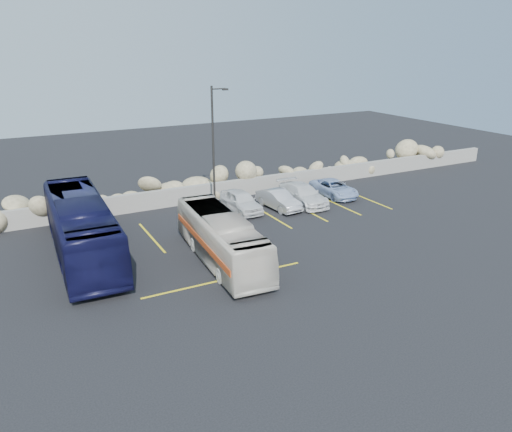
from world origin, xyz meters
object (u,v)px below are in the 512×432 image
lamppost (214,147)px  tour_coach (81,228)px  vintage_bus (221,238)px  car_c (303,194)px  car_d (334,188)px  car_a (241,201)px  car_b (279,200)px

lamppost → tour_coach: size_ratio=0.71×
lamppost → vintage_bus: bearing=-111.2°
car_c → car_d: bearing=10.3°
car_a → car_b: car_a is taller
car_b → car_d: size_ratio=0.90×
car_b → vintage_bus: bearing=-144.4°
vintage_bus → car_c: (8.77, 6.08, -0.57)m
car_b → lamppost: bearing=155.3°
car_c → car_b: bearing=-175.1°
car_a → car_d: bearing=-0.9°
tour_coach → car_c: 15.00m
vintage_bus → car_a: vintage_bus is taller
car_a → car_b: bearing=-16.8°
lamppost → car_a: 3.98m
lamppost → vintage_bus: 8.40m
tour_coach → car_b: size_ratio=3.01×
lamppost → car_d: bearing=-4.6°
tour_coach → car_d: tour_coach is taller
car_b → car_c: car_c is taller
car_d → lamppost: bearing=175.3°
tour_coach → car_d: (17.78, 2.70, -0.99)m
lamppost → car_a: size_ratio=2.00×
vintage_bus → car_b: (6.78, 5.94, -0.62)m
tour_coach → car_c: tour_coach is taller
car_c → car_a: bearing=173.4°
tour_coach → car_c: size_ratio=2.43×
car_a → car_d: car_a is taller
car_a → car_c: size_ratio=0.86×
car_a → car_c: 4.44m
vintage_bus → car_a: 7.98m
lamppost → car_a: lamppost is taller
car_a → vintage_bus: bearing=-123.6°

